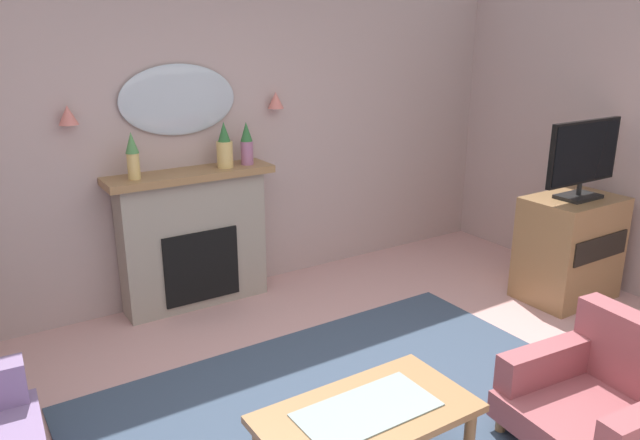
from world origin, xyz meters
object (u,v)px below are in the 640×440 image
at_px(wall_sconce_left, 68,115).
at_px(coffee_table, 367,420).
at_px(fireplace, 194,240).
at_px(wall_mirror, 179,100).
at_px(mantel_vase_right, 133,155).
at_px(mantel_vase_centre, 247,144).
at_px(tv_flatscreen, 584,157).
at_px(tv_cabinet, 569,248).
at_px(armchair_near_fireplace, 607,396).
at_px(mantel_vase_left, 225,148).
at_px(wall_sconce_right, 276,100).

distance_m(wall_sconce_left, coffee_table, 3.00).
distance_m(fireplace, wall_mirror, 1.15).
relative_size(mantel_vase_right, mantel_vase_centre, 1.01).
bearing_deg(tv_flatscreen, coffee_table, -162.84).
distance_m(wall_sconce_left, tv_cabinet, 4.17).
bearing_deg(mantel_vase_centre, armchair_near_fireplace, -76.29).
xyz_separation_m(fireplace, mantel_vase_left, (0.30, -0.03, 0.75)).
relative_size(mantel_vase_right, coffee_table, 0.33).
distance_m(wall_sconce_right, armchair_near_fireplace, 3.38).
relative_size(mantel_vase_left, tv_cabinet, 0.42).
distance_m(mantel_vase_left, mantel_vase_centre, 0.20).
bearing_deg(wall_sconce_right, mantel_vase_left, -167.69).
height_order(mantel_vase_right, mantel_vase_centre, mantel_vase_right).
relative_size(mantel_vase_centre, wall_sconce_left, 2.54).
relative_size(mantel_vase_right, wall_sconce_right, 2.57).
relative_size(wall_sconce_left, tv_cabinet, 0.16).
height_order(wall_sconce_left, tv_cabinet, wall_sconce_left).
relative_size(wall_sconce_right, armchair_near_fireplace, 0.16).
height_order(mantel_vase_right, armchair_near_fireplace, mantel_vase_right).
height_order(mantel_vase_right, tv_flatscreen, tv_flatscreen).
distance_m(mantel_vase_right, wall_sconce_right, 1.34).
xyz_separation_m(fireplace, wall_sconce_right, (0.85, 0.09, 1.09)).
bearing_deg(coffee_table, tv_cabinet, 17.54).
bearing_deg(fireplace, mantel_vase_left, -5.39).
bearing_deg(fireplace, tv_cabinet, -30.43).
distance_m(mantel_vase_left, wall_sconce_left, 1.20).
height_order(mantel_vase_right, tv_cabinet, mantel_vase_right).
height_order(wall_mirror, wall_sconce_right, wall_mirror).
bearing_deg(wall_sconce_right, tv_cabinet, -41.93).
distance_m(mantel_vase_left, tv_flatscreen, 2.93).
height_order(mantel_vase_right, coffee_table, mantel_vase_right).
relative_size(mantel_vase_centre, tv_flatscreen, 0.42).
height_order(mantel_vase_centre, wall_sconce_right, wall_sconce_right).
bearing_deg(mantel_vase_left, wall_mirror, 150.46).
xyz_separation_m(mantel_vase_centre, armchair_near_fireplace, (0.72, -2.96, -1.03)).
height_order(armchair_near_fireplace, tv_flatscreen, tv_flatscreen).
relative_size(armchair_near_fireplace, tv_flatscreen, 1.06).
bearing_deg(mantel_vase_right, mantel_vase_centre, -0.00).
bearing_deg(wall_sconce_right, mantel_vase_centre, -161.08).
height_order(mantel_vase_centre, coffee_table, mantel_vase_centre).
xyz_separation_m(wall_sconce_right, armchair_near_fireplace, (0.37, -3.08, -1.35)).
relative_size(fireplace, mantel_vase_right, 3.79).
xyz_separation_m(mantel_vase_centre, tv_cabinet, (2.25, -1.59, -0.88)).
xyz_separation_m(wall_sconce_right, tv_flatscreen, (1.90, -1.73, -0.41)).
height_order(fireplace, armchair_near_fireplace, fireplace).
xyz_separation_m(mantel_vase_right, tv_flatscreen, (3.20, -1.61, -0.10)).
bearing_deg(fireplace, mantel_vase_centre, -3.24).
height_order(wall_sconce_right, tv_cabinet, wall_sconce_right).
height_order(wall_mirror, armchair_near_fireplace, wall_mirror).
bearing_deg(coffee_table, wall_mirror, 87.86).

